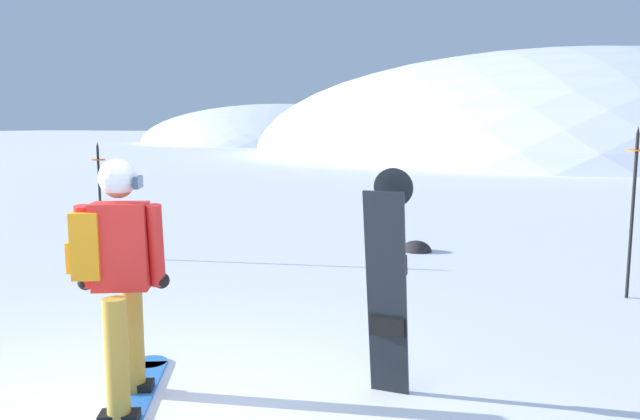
{
  "coord_description": "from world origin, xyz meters",
  "views": [
    {
      "loc": [
        2.3,
        -2.68,
        1.94
      ],
      "look_at": [
        -0.16,
        3.59,
        1.0
      ],
      "focal_mm": 34.71,
      "sensor_mm": 36.0,
      "label": 1
    }
  ],
  "objects_px": {
    "piste_marker_far": "(100,192)",
    "rock_dark": "(416,251)",
    "piste_marker_near": "(633,201)",
    "spare_snowboard": "(388,284)",
    "snowboarder_main": "(118,278)"
  },
  "relations": [
    {
      "from": "piste_marker_near",
      "to": "rock_dark",
      "type": "relative_size",
      "value": 4.05
    },
    {
      "from": "snowboarder_main",
      "to": "rock_dark",
      "type": "relative_size",
      "value": 3.63
    },
    {
      "from": "spare_snowboard",
      "to": "piste_marker_far",
      "type": "height_order",
      "value": "piste_marker_far"
    },
    {
      "from": "snowboarder_main",
      "to": "rock_dark",
      "type": "bearing_deg",
      "value": 83.24
    },
    {
      "from": "piste_marker_near",
      "to": "spare_snowboard",
      "type": "bearing_deg",
      "value": -117.92
    },
    {
      "from": "piste_marker_far",
      "to": "rock_dark",
      "type": "distance_m",
      "value": 4.78
    },
    {
      "from": "snowboarder_main",
      "to": "piste_marker_far",
      "type": "height_order",
      "value": "snowboarder_main"
    },
    {
      "from": "rock_dark",
      "to": "spare_snowboard",
      "type": "bearing_deg",
      "value": -79.69
    },
    {
      "from": "rock_dark",
      "to": "piste_marker_far",
      "type": "bearing_deg",
      "value": -153.16
    },
    {
      "from": "snowboarder_main",
      "to": "piste_marker_far",
      "type": "distance_m",
      "value": 5.18
    },
    {
      "from": "snowboarder_main",
      "to": "piste_marker_near",
      "type": "height_order",
      "value": "piste_marker_near"
    },
    {
      "from": "spare_snowboard",
      "to": "rock_dark",
      "type": "relative_size",
      "value": 3.47
    },
    {
      "from": "piste_marker_near",
      "to": "rock_dark",
      "type": "bearing_deg",
      "value": 149.0
    },
    {
      "from": "spare_snowboard",
      "to": "piste_marker_near",
      "type": "distance_m",
      "value": 3.93
    },
    {
      "from": "spare_snowboard",
      "to": "piste_marker_near",
      "type": "bearing_deg",
      "value": 62.08
    }
  ]
}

